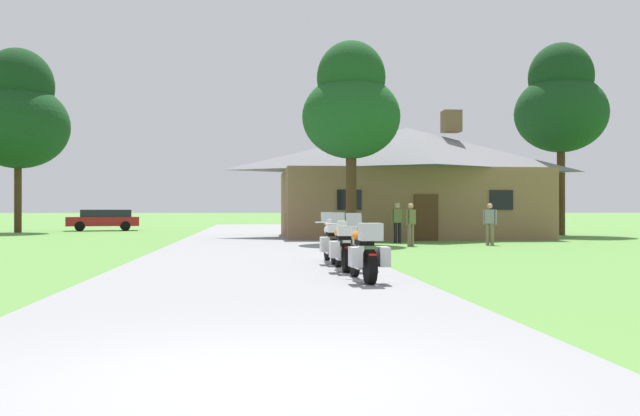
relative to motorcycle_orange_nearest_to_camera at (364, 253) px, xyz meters
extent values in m
plane|color=#56893D|center=(-2.11, 12.42, -0.61)|extent=(500.00, 500.00, 0.00)
cube|color=gray|center=(-2.11, 10.42, -0.58)|extent=(6.40, 80.00, 0.06)
cylinder|color=black|center=(-0.05, 0.96, -0.23)|extent=(0.14, 0.64, 0.64)
cylinder|color=black|center=(0.02, -0.48, -0.23)|extent=(0.19, 0.65, 0.64)
cube|color=silver|center=(-0.01, 0.22, -0.17)|extent=(0.29, 0.57, 0.30)
ellipsoid|color=orange|center=(-0.03, 0.48, 0.28)|extent=(0.33, 0.53, 0.26)
cube|color=black|center=(0.00, 0.02, 0.19)|extent=(0.31, 0.53, 0.10)
cylinder|color=silver|center=(-0.05, 0.92, 0.47)|extent=(0.66, 0.07, 0.03)
cylinder|color=silver|center=(-0.05, 0.96, 0.13)|extent=(0.07, 0.24, 0.73)
cube|color=#B2BCC6|center=(-0.05, 1.02, 0.61)|extent=(0.33, 0.13, 0.27)
sphere|color=silver|center=(-0.05, 0.92, 0.33)|extent=(0.11, 0.11, 0.11)
cube|color=#B7B7BC|center=(0.03, -0.53, 0.41)|extent=(0.42, 0.38, 0.32)
cube|color=red|center=(0.03, -0.70, 0.00)|extent=(0.14, 0.04, 0.06)
cylinder|color=silver|center=(0.15, -0.15, -0.33)|extent=(0.10, 0.55, 0.07)
cube|color=#B7B7BC|center=(-0.24, -0.44, -0.05)|extent=(0.22, 0.41, 0.36)
cube|color=#B7B7BC|center=(0.28, -0.41, -0.05)|extent=(0.22, 0.41, 0.36)
cylinder|color=black|center=(-0.09, 3.35, -0.23)|extent=(0.11, 0.64, 0.64)
cylinder|color=black|center=(-0.09, 1.91, -0.23)|extent=(0.16, 0.64, 0.64)
cube|color=silver|center=(-0.09, 2.61, -0.17)|extent=(0.26, 0.56, 0.30)
ellipsoid|color=orange|center=(-0.09, 2.87, 0.28)|extent=(0.30, 0.52, 0.26)
cube|color=black|center=(-0.09, 2.41, 0.19)|extent=(0.28, 0.52, 0.10)
cylinder|color=silver|center=(-0.09, 3.31, 0.47)|extent=(0.66, 0.03, 0.03)
cylinder|color=silver|center=(-0.09, 3.35, 0.13)|extent=(0.06, 0.24, 0.73)
cube|color=#B2BCC6|center=(-0.09, 3.41, 0.61)|extent=(0.32, 0.11, 0.27)
sphere|color=silver|center=(-0.09, 3.31, 0.33)|extent=(0.11, 0.11, 0.11)
cube|color=silver|center=(-0.09, 1.86, 0.41)|extent=(0.40, 0.36, 0.32)
cube|color=red|center=(-0.09, 1.69, 0.00)|extent=(0.14, 0.03, 0.06)
cylinder|color=silver|center=(0.05, 2.23, -0.33)|extent=(0.07, 0.55, 0.07)
cube|color=silver|center=(-0.35, 1.96, -0.05)|extent=(0.20, 0.40, 0.36)
cube|color=silver|center=(0.17, 1.96, -0.05)|extent=(0.20, 0.40, 0.36)
cylinder|color=black|center=(-0.12, 5.55, -0.23)|extent=(0.13, 0.64, 0.64)
cylinder|color=black|center=(-0.08, 4.12, -0.23)|extent=(0.18, 0.64, 0.64)
cube|color=silver|center=(-0.10, 4.82, -0.17)|extent=(0.28, 0.57, 0.30)
ellipsoid|color=silver|center=(-0.11, 5.08, 0.28)|extent=(0.32, 0.53, 0.26)
cube|color=black|center=(-0.09, 4.62, 0.19)|extent=(0.30, 0.53, 0.10)
cylinder|color=silver|center=(-0.12, 5.51, 0.47)|extent=(0.66, 0.05, 0.03)
cylinder|color=silver|center=(-0.12, 5.55, 0.13)|extent=(0.07, 0.24, 0.73)
cube|color=#B2BCC6|center=(-0.13, 5.61, 0.61)|extent=(0.32, 0.12, 0.27)
sphere|color=silver|center=(-0.12, 5.51, 0.33)|extent=(0.11, 0.11, 0.11)
cube|color=silver|center=(-0.07, 4.07, 0.41)|extent=(0.41, 0.37, 0.32)
cube|color=red|center=(-0.07, 3.90, 0.00)|extent=(0.14, 0.03, 0.06)
cylinder|color=silver|center=(0.05, 4.44, -0.33)|extent=(0.09, 0.55, 0.07)
cube|color=silver|center=(-0.34, 4.16, -0.05)|extent=(0.21, 0.41, 0.36)
cube|color=silver|center=(0.18, 4.17, -0.05)|extent=(0.21, 0.41, 0.36)
cube|color=brown|center=(5.68, 21.69, 1.08)|extent=(12.51, 7.47, 3.37)
pyramid|color=slate|center=(5.68, 21.69, 3.85)|extent=(13.26, 7.92, 2.17)
cube|color=brown|center=(7.93, 21.69, 5.28)|extent=(0.90, 0.90, 1.10)
cube|color=#472D19|center=(5.68, 17.92, 0.44)|extent=(1.10, 0.08, 2.10)
cube|color=black|center=(2.18, 17.92, 1.24)|extent=(1.10, 0.06, 0.90)
cube|color=black|center=(9.18, 17.92, 1.24)|extent=(1.10, 0.06, 0.90)
cylinder|color=black|center=(3.90, 16.13, -0.18)|extent=(0.14, 0.14, 0.86)
cylinder|color=black|center=(4.08, 16.14, -0.18)|extent=(0.14, 0.14, 0.86)
cube|color=#5B6638|center=(3.99, 16.14, 0.53)|extent=(0.37, 0.23, 0.56)
cylinder|color=#5B6638|center=(3.76, 16.13, 0.51)|extent=(0.09, 0.09, 0.58)
cylinder|color=#5B6638|center=(4.22, 16.15, 0.51)|extent=(0.09, 0.09, 0.58)
sphere|color=tan|center=(3.99, 16.14, 0.95)|extent=(0.21, 0.21, 0.21)
cylinder|color=#B2AD99|center=(3.99, 16.14, 1.05)|extent=(0.22, 0.22, 0.05)
cylinder|color=#75664C|center=(4.08, 13.74, -0.18)|extent=(0.14, 0.14, 0.86)
cylinder|color=#75664C|center=(3.93, 13.63, -0.18)|extent=(0.14, 0.14, 0.86)
cube|color=#5B6638|center=(4.01, 13.68, 0.53)|extent=(0.42, 0.39, 0.56)
cylinder|color=#5B6638|center=(4.19, 13.82, 0.51)|extent=(0.09, 0.09, 0.58)
cylinder|color=#5B6638|center=(3.82, 13.55, 0.51)|extent=(0.09, 0.09, 0.58)
sphere|color=tan|center=(4.01, 13.68, 0.95)|extent=(0.21, 0.21, 0.21)
cylinder|color=#75664C|center=(7.24, 14.14, -0.18)|extent=(0.14, 0.14, 0.86)
cylinder|color=#75664C|center=(7.41, 14.06, -0.18)|extent=(0.14, 0.14, 0.86)
cube|color=gray|center=(7.33, 14.10, 0.53)|extent=(0.42, 0.36, 0.56)
cylinder|color=gray|center=(7.12, 14.21, 0.51)|extent=(0.09, 0.09, 0.58)
cylinder|color=gray|center=(7.53, 14.00, 0.51)|extent=(0.09, 0.09, 0.58)
sphere|color=tan|center=(7.33, 14.10, 0.95)|extent=(0.21, 0.21, 0.21)
cylinder|color=#422D19|center=(-16.47, 31.43, 1.82)|extent=(0.44, 0.44, 4.86)
ellipsoid|color=#143D19|center=(-16.47, 31.43, 5.94)|extent=(6.15, 6.15, 5.23)
ellipsoid|color=#123716|center=(-16.47, 31.43, 8.40)|extent=(4.30, 4.30, 4.61)
cylinder|color=#422D19|center=(1.93, 15.54, 1.46)|extent=(0.44, 0.44, 4.13)
ellipsoid|color=#194C1E|center=(1.93, 15.54, 4.64)|extent=(4.05, 4.05, 3.44)
ellipsoid|color=#16441B|center=(1.93, 15.54, 6.26)|extent=(2.84, 2.84, 3.04)
cylinder|color=#422D19|center=(14.81, 24.08, 2.06)|extent=(0.44, 0.44, 5.33)
ellipsoid|color=#143D19|center=(14.81, 24.08, 6.10)|extent=(5.03, 5.03, 4.28)
ellipsoid|color=#123716|center=(14.81, 24.08, 8.12)|extent=(3.52, 3.52, 3.77)
cube|color=maroon|center=(-12.05, 34.60, 0.01)|extent=(4.88, 2.74, 0.60)
cube|color=black|center=(-11.85, 34.64, 0.55)|extent=(3.48, 2.25, 0.48)
cylinder|color=black|center=(-13.27, 33.48, -0.29)|extent=(0.67, 0.35, 0.64)
cylinder|color=black|center=(-13.62, 35.13, -0.29)|extent=(0.67, 0.35, 0.64)
cylinder|color=black|center=(-10.48, 34.06, -0.29)|extent=(0.67, 0.35, 0.64)
cylinder|color=black|center=(-10.83, 35.72, -0.29)|extent=(0.67, 0.35, 0.64)
camera|label=1|loc=(-2.10, -13.16, 0.83)|focal=39.43mm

